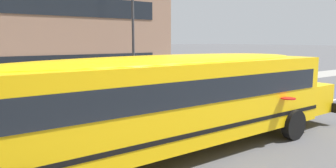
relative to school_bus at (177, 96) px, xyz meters
name	(u,v)px	position (x,y,z in m)	size (l,w,h in m)	color
ground_plane	(39,165)	(-3.49, 1.40, -1.70)	(400.00, 400.00, 0.00)	#4C4C4F
sidewalk_far	(0,112)	(-3.49, 8.71, -1.69)	(120.00, 3.00, 0.01)	gray
lane_centreline	(39,165)	(-3.49, 1.40, -1.70)	(110.00, 0.16, 0.01)	silver
school_bus	(177,96)	(0.00, 0.00, 0.00)	(12.81, 3.05, 2.86)	yellow
street_lamp	(133,21)	(3.07, 8.01, 2.61)	(0.44, 0.44, 6.80)	#38383D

